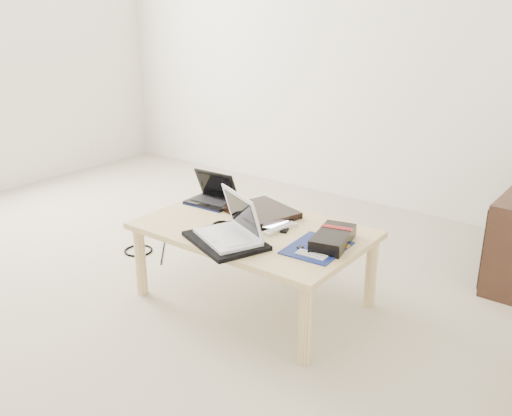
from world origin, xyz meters
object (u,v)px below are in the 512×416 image
Objects in this scene: coffee_table at (253,236)px; netbook at (213,196)px; gpu_box at (333,238)px; white_laptop at (232,229)px.

netbook is at bearing 159.51° from coffee_table.
coffee_table is 0.43m from gpu_box.
coffee_table is 4.17× the size of netbook.
coffee_table is 0.43m from netbook.
gpu_box is at bearing 7.04° from coffee_table.
white_laptop reaches higher than coffee_table.
netbook is at bearing 173.29° from gpu_box.
coffee_table is 0.23m from white_laptop.
white_laptop is at bearing -147.03° from gpu_box.
netbook is 0.85× the size of gpu_box.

